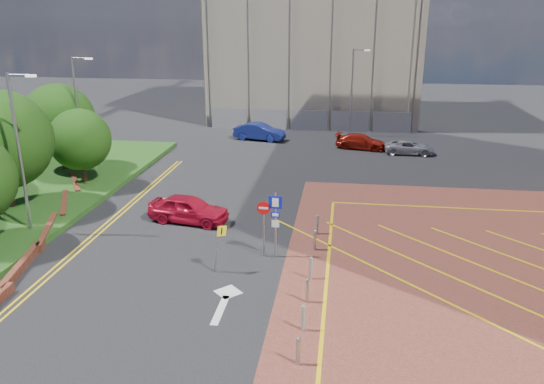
% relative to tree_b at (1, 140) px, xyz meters
% --- Properties ---
extents(ground, '(140.00, 140.00, 0.00)m').
position_rel_tree_b_xyz_m(ground, '(15.50, -5.00, -4.24)').
color(ground, black).
rests_on(ground, ground).
extents(retaining_wall, '(6.06, 20.33, 0.40)m').
position_rel_tree_b_xyz_m(retaining_wall, '(3.70, -3.00, -4.04)').
color(retaining_wall, brown).
rests_on(retaining_wall, ground).
extents(tree_b, '(5.60, 5.60, 6.74)m').
position_rel_tree_b_xyz_m(tree_b, '(0.00, 0.00, 0.00)').
color(tree_b, '#3D2B1C').
rests_on(tree_b, grass_bed).
extents(tree_c, '(4.00, 4.00, 4.90)m').
position_rel_tree_b_xyz_m(tree_c, '(2.00, 5.00, -1.04)').
color(tree_c, '#3D2B1C').
rests_on(tree_c, grass_bed).
extents(tree_d, '(5.00, 5.00, 6.08)m').
position_rel_tree_b_xyz_m(tree_d, '(-1.00, 8.00, -0.37)').
color(tree_d, '#3D2B1C').
rests_on(tree_d, grass_bed).
extents(lamp_left_near, '(1.53, 0.16, 8.00)m').
position_rel_tree_b_xyz_m(lamp_left_near, '(3.08, -3.00, 0.42)').
color(lamp_left_near, '#9EA0A8').
rests_on(lamp_left_near, grass_bed).
extents(lamp_left_far, '(1.53, 0.16, 8.00)m').
position_rel_tree_b_xyz_m(lamp_left_far, '(1.08, 7.00, 0.42)').
color(lamp_left_far, '#9EA0A8').
rests_on(lamp_left_far, grass_bed).
extents(lamp_back, '(1.53, 0.16, 8.00)m').
position_rel_tree_b_xyz_m(lamp_back, '(19.58, 23.00, 0.12)').
color(lamp_back, '#9EA0A8').
rests_on(lamp_back, ground).
extents(sign_cluster, '(1.17, 0.12, 3.20)m').
position_rel_tree_b_xyz_m(sign_cluster, '(15.80, -4.02, -2.28)').
color(sign_cluster, '#9EA0A8').
rests_on(sign_cluster, ground).
extents(warning_sign, '(0.65, 0.40, 2.25)m').
position_rel_tree_b_xyz_m(warning_sign, '(13.76, -5.90, -2.81)').
color(warning_sign, '#9EA0A8').
rests_on(warning_sign, ground).
extents(bollard_row, '(0.14, 11.14, 0.90)m').
position_rel_tree_b_xyz_m(bollard_row, '(17.80, -6.67, -3.77)').
color(bollard_row, '#9EA0A8').
rests_on(bollard_row, forecourt).
extents(construction_building, '(21.20, 19.20, 22.00)m').
position_rel_tree_b_xyz_m(construction_building, '(15.50, 35.00, 6.76)').
color(construction_building, '#A79C89').
rests_on(construction_building, ground).
extents(construction_fence, '(21.60, 0.06, 2.00)m').
position_rel_tree_b_xyz_m(construction_fence, '(16.50, 25.00, -3.24)').
color(construction_fence, gray).
rests_on(construction_fence, ground).
extents(car_red_left, '(4.66, 2.47, 1.51)m').
position_rel_tree_b_xyz_m(car_red_left, '(10.68, -0.20, -3.48)').
color(car_red_left, red).
rests_on(car_red_left, ground).
extents(car_blue_back, '(4.85, 2.54, 1.52)m').
position_rel_tree_b_xyz_m(car_blue_back, '(11.34, 20.22, -3.47)').
color(car_blue_back, navy).
rests_on(car_blue_back, ground).
extents(car_red_back, '(4.59, 2.66, 1.25)m').
position_rel_tree_b_xyz_m(car_red_back, '(20.45, 18.08, -3.61)').
color(car_red_back, '#9D190D').
rests_on(car_red_back, ground).
extents(car_silver_back, '(4.02, 1.95, 1.10)m').
position_rel_tree_b_xyz_m(car_silver_back, '(24.32, 16.84, -3.68)').
color(car_silver_back, '#B2B4BA').
rests_on(car_silver_back, ground).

